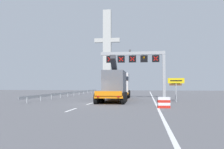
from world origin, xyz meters
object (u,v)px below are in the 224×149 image
at_px(overhead_lane_gantry, 141,61).
at_px(tourist_info_sign_brown, 175,86).
at_px(bridge_pylon_distant, 107,49).
at_px(heavy_haul_truck_orange, 117,84).
at_px(crash_barrier_striped, 164,103).
at_px(exit_sign_yellow, 176,83).

height_order(overhead_lane_gantry, tourist_info_sign_brown, overhead_lane_gantry).
bearing_deg(bridge_pylon_distant, overhead_lane_gantry, -74.87).
bearing_deg(tourist_info_sign_brown, overhead_lane_gantry, 131.28).
distance_m(heavy_haul_truck_orange, crash_barrier_striped, 11.74).
relative_size(heavy_haul_truck_orange, crash_barrier_striped, 13.51).
bearing_deg(overhead_lane_gantry, bridge_pylon_distant, 105.13).
xyz_separation_m(heavy_haul_truck_orange, tourist_info_sign_brown, (7.21, -1.73, -0.26)).
distance_m(tourist_info_sign_brown, crash_barrier_striped, 8.99).
xyz_separation_m(overhead_lane_gantry, tourist_info_sign_brown, (4.17, -4.75, -3.57)).
bearing_deg(bridge_pylon_distant, exit_sign_yellow, -72.70).
distance_m(heavy_haul_truck_orange, tourist_info_sign_brown, 7.42).
relative_size(heavy_haul_truck_orange, exit_sign_yellow, 5.29).
relative_size(overhead_lane_gantry, bridge_pylon_distant, 0.33).
bearing_deg(exit_sign_yellow, tourist_info_sign_brown, 85.29).
bearing_deg(tourist_info_sign_brown, bridge_pylon_distant, 108.03).
bearing_deg(tourist_info_sign_brown, exit_sign_yellow, -94.71).
distance_m(overhead_lane_gantry, tourist_info_sign_brown, 7.26).
height_order(overhead_lane_gantry, exit_sign_yellow, overhead_lane_gantry).
bearing_deg(heavy_haul_truck_orange, exit_sign_yellow, -27.06).
distance_m(heavy_haul_truck_orange, bridge_pylon_distant, 53.15).
xyz_separation_m(exit_sign_yellow, bridge_pylon_distant, (-16.91, 54.30, 12.50)).
xyz_separation_m(overhead_lane_gantry, heavy_haul_truck_orange, (-3.05, -3.02, -3.30)).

